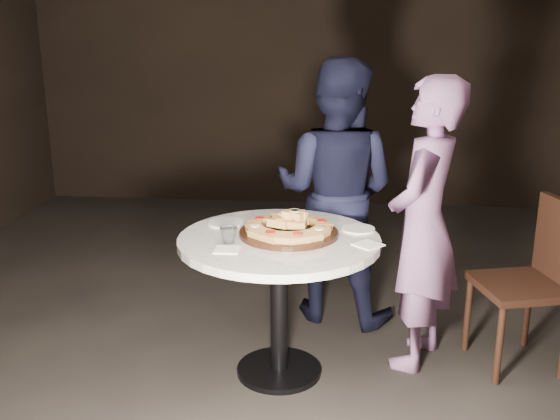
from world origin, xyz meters
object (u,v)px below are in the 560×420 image
at_px(focaccia_pile, 290,225).
at_px(diner_navy, 335,192).
at_px(water_glass, 229,235).
at_px(chair_far, 337,228).
at_px(diner_teal, 423,226).
at_px(serving_board, 289,233).
at_px(chair_right, 537,273).
at_px(table, 279,263).

height_order(focaccia_pile, diner_navy, diner_navy).
bearing_deg(focaccia_pile, water_glass, -152.39).
relative_size(chair_far, diner_teal, 0.48).
xyz_separation_m(serving_board, water_glass, (-0.29, -0.15, 0.03)).
bearing_deg(chair_right, serving_board, -95.41).
xyz_separation_m(table, serving_board, (0.05, 0.03, 0.16)).
bearing_deg(focaccia_pile, diner_navy, 72.86).
xyz_separation_m(water_glass, diner_teal, (1.00, 0.34, -0.03)).
relative_size(table, water_glass, 13.46).
height_order(focaccia_pile, chair_far, focaccia_pile).
distance_m(focaccia_pile, diner_navy, 0.77).
relative_size(table, diner_navy, 0.72).
relative_size(focaccia_pile, water_glass, 5.15).
xyz_separation_m(chair_right, diner_navy, (-1.11, 0.53, 0.29)).
bearing_deg(chair_far, serving_board, 68.22).
height_order(table, serving_board, serving_board).
bearing_deg(serving_board, focaccia_pile, 8.94).
bearing_deg(diner_teal, diner_navy, -116.39).
bearing_deg(serving_board, chair_far, 78.52).
bearing_deg(chair_right, table, -94.31).
bearing_deg(chair_far, focaccia_pile, 68.42).
bearing_deg(table, water_glass, -154.03).
bearing_deg(table, diner_navy, 70.17).
bearing_deg(water_glass, table, 25.97).
relative_size(table, chair_right, 1.28).
height_order(chair_right, diner_navy, diner_navy).
relative_size(focaccia_pile, chair_far, 0.60).
bearing_deg(diner_navy, chair_right, 171.37).
bearing_deg(serving_board, chair_right, 9.07).
bearing_deg(table, chair_right, 10.17).
xyz_separation_m(chair_right, diner_teal, (-0.63, -0.02, 0.26)).
xyz_separation_m(chair_far, diner_navy, (-0.01, -0.47, 0.39)).
bearing_deg(diner_navy, serving_board, 89.32).
relative_size(chair_right, diner_teal, 0.59).
distance_m(table, chair_far, 1.30).
bearing_deg(serving_board, diner_navy, 72.55).
bearing_deg(diner_teal, chair_far, -133.06).
distance_m(serving_board, chair_right, 1.38).
distance_m(water_glass, chair_right, 1.69).
bearing_deg(chair_right, water_glass, -91.81).
xyz_separation_m(focaccia_pile, chair_right, (1.33, 0.21, -0.30)).
bearing_deg(diner_navy, focaccia_pile, 89.63).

